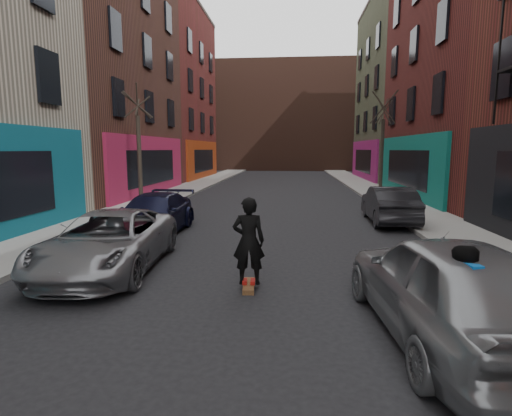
% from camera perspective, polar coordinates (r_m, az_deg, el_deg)
% --- Properties ---
extents(sidewalk_left, '(2.50, 84.00, 0.13)m').
position_cam_1_polar(sidewalk_left, '(31.25, -8.18, 3.38)').
color(sidewalk_left, gray).
rests_on(sidewalk_left, ground).
extents(sidewalk_right, '(2.50, 84.00, 0.13)m').
position_cam_1_polar(sidewalk_right, '(30.86, 15.07, 3.11)').
color(sidewalk_right, gray).
rests_on(sidewalk_right, ground).
extents(building_far, '(40.00, 10.00, 14.00)m').
position_cam_1_polar(building_far, '(56.45, 4.32, 12.69)').
color(building_far, '#47281E').
rests_on(building_far, ground).
extents(tree_left_far, '(2.00, 2.00, 6.50)m').
position_cam_1_polar(tree_left_far, '(19.65, -16.43, 9.89)').
color(tree_left_far, black).
rests_on(tree_left_far, sidewalk_left).
extents(tree_right_far, '(2.00, 2.00, 6.80)m').
position_cam_1_polar(tree_right_far, '(24.85, 17.63, 9.80)').
color(tree_right_far, black).
rests_on(tree_right_far, sidewalk_right).
extents(parked_left_far, '(2.55, 4.97, 1.34)m').
position_cam_1_polar(parked_left_far, '(9.76, -20.26, -4.47)').
color(parked_left_far, gray).
rests_on(parked_left_far, ground).
extents(parked_left_end, '(1.91, 4.55, 1.31)m').
position_cam_1_polar(parked_left_end, '(13.36, -14.45, -0.91)').
color(parked_left_end, black).
rests_on(parked_left_end, ground).
extents(parked_right_far, '(2.28, 4.85, 1.60)m').
position_cam_1_polar(parked_right_far, '(6.44, 25.65, -10.11)').
color(parked_right_far, gray).
rests_on(parked_right_far, ground).
extents(parked_right_end, '(1.57, 4.23, 1.38)m').
position_cam_1_polar(parked_right_end, '(15.81, 18.45, 0.46)').
color(parked_right_end, black).
rests_on(parked_right_end, ground).
extents(skateboard, '(0.28, 0.81, 0.10)m').
position_cam_1_polar(skateboard, '(8.13, -1.04, -11.06)').
color(skateboard, brown).
rests_on(skateboard, ground).
extents(skateboarder, '(0.67, 0.47, 1.74)m').
position_cam_1_polar(skateboarder, '(7.87, -1.06, -4.72)').
color(skateboarder, black).
rests_on(skateboarder, skateboard).
extents(pedestrian, '(0.89, 0.75, 1.62)m').
position_cam_1_polar(pedestrian, '(5.60, 26.86, -12.76)').
color(pedestrian, black).
rests_on(pedestrian, ground).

